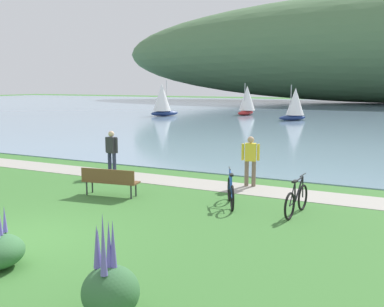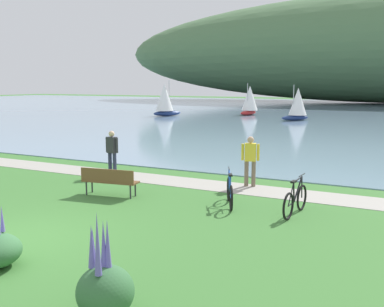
% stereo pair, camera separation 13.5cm
% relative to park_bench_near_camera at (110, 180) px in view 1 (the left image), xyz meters
% --- Properties ---
extents(ground_plane, '(200.00, 200.00, 0.00)m').
position_rel_park_bench_near_camera_xyz_m(ground_plane, '(0.61, -4.13, -0.52)').
color(ground_plane, '#3D7533').
extents(bay_water, '(180.00, 80.00, 0.04)m').
position_rel_park_bench_near_camera_xyz_m(bay_water, '(0.61, 44.57, -0.50)').
color(bay_water, '#7A99B2').
rests_on(bay_water, ground).
extents(shoreline_path, '(60.00, 1.50, 0.01)m').
position_rel_park_bench_near_camera_xyz_m(shoreline_path, '(0.61, 2.75, -0.52)').
color(shoreline_path, '#A39E93').
rests_on(shoreline_path, ground).
extents(park_bench_near_camera, '(1.85, 0.72, 0.88)m').
position_rel_park_bench_near_camera_xyz_m(park_bench_near_camera, '(0.00, 0.00, 0.00)').
color(park_bench_near_camera, brown).
rests_on(park_bench_near_camera, ground).
extents(bicycle_leaning_near_bench, '(0.83, 1.62, 1.01)m').
position_rel_park_bench_near_camera_xyz_m(bicycle_leaning_near_bench, '(3.76, 0.63, -0.12)').
color(bicycle_leaning_near_bench, black).
rests_on(bicycle_leaning_near_bench, ground).
extents(bicycle_beside_path, '(0.23, 1.77, 1.01)m').
position_rel_park_bench_near_camera_xyz_m(bicycle_beside_path, '(5.64, 0.59, -0.12)').
color(bicycle_beside_path, black).
rests_on(bicycle_beside_path, ground).
extents(person_at_shoreline, '(0.58, 0.33, 1.71)m').
position_rel_park_bench_near_camera_xyz_m(person_at_shoreline, '(3.46, 3.19, 0.46)').
color(person_at_shoreline, '#72604C').
rests_on(person_at_shoreline, ground).
extents(person_on_the_grass, '(0.60, 0.27, 1.71)m').
position_rel_park_bench_near_camera_xyz_m(person_on_the_grass, '(-1.78, 2.55, 0.46)').
color(person_on_the_grass, '#282D47').
rests_on(person_on_the_grass, ground).
extents(echium_bush_beside_closest, '(0.87, 0.87, 1.69)m').
position_rel_park_bench_near_camera_xyz_m(echium_bush_beside_closest, '(4.40, -5.94, -0.07)').
color(echium_bush_beside_closest, '#386B3D').
rests_on(echium_bush_beside_closest, ground).
extents(sailboat_nearest_to_shore, '(2.60, 2.63, 3.27)m').
position_rel_park_bench_near_camera_xyz_m(sailboat_nearest_to_shore, '(-1.58, 30.55, 1.06)').
color(sailboat_nearest_to_shore, navy).
rests_on(sailboat_nearest_to_shore, bay_water).
extents(sailboat_mid_bay, '(2.03, 3.02, 3.43)m').
position_rel_park_bench_near_camera_xyz_m(sailboat_mid_bay, '(-7.85, 35.11, 1.13)').
color(sailboat_mid_bay, '#B22323').
rests_on(sailboat_mid_bay, bay_water).
extents(sailboat_toward_hillside, '(2.69, 3.12, 3.70)m').
position_rel_park_bench_near_camera_xyz_m(sailboat_toward_hillside, '(-15.28, 29.80, 1.26)').
color(sailboat_toward_hillside, navy).
rests_on(sailboat_toward_hillside, bay_water).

